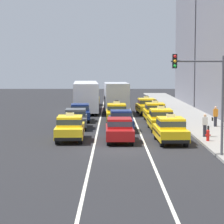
# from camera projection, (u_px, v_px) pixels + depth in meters

# --- Properties ---
(ground_plane) EXTENTS (160.00, 160.00, 0.00)m
(ground_plane) POSITION_uv_depth(u_px,v_px,m) (121.00, 150.00, 28.97)
(ground_plane) COLOR #232326
(lane_stripe_left_center) EXTENTS (0.14, 80.00, 0.01)m
(lane_stripe_left_center) POSITION_uv_depth(u_px,v_px,m) (102.00, 116.00, 48.89)
(lane_stripe_left_center) COLOR silver
(lane_stripe_left_center) RESTS_ON ground
(lane_stripe_center_right) EXTENTS (0.14, 80.00, 0.01)m
(lane_stripe_center_right) POSITION_uv_depth(u_px,v_px,m) (134.00, 116.00, 48.88)
(lane_stripe_center_right) COLOR silver
(lane_stripe_center_right) RESTS_ON ground
(sidewalk_curb) EXTENTS (4.00, 90.00, 0.15)m
(sidewalk_curb) POSITION_uv_depth(u_px,v_px,m) (199.00, 121.00, 43.89)
(sidewalk_curb) COLOR gray
(sidewalk_curb) RESTS_ON ground
(taxi_left_nearest) EXTENTS (1.93, 4.60, 1.96)m
(taxi_left_nearest) POSITION_uv_depth(u_px,v_px,m) (71.00, 128.00, 32.54)
(taxi_left_nearest) COLOR black
(taxi_left_nearest) RESTS_ON ground
(sedan_left_second) EXTENTS (1.93, 4.37, 1.58)m
(sedan_left_second) POSITION_uv_depth(u_px,v_px,m) (77.00, 118.00, 38.93)
(sedan_left_second) COLOR black
(sedan_left_second) RESTS_ON ground
(sedan_left_third) EXTENTS (2.02, 4.40, 1.58)m
(sedan_left_third) POSITION_uv_depth(u_px,v_px,m) (81.00, 112.00, 44.06)
(sedan_left_third) COLOR black
(sedan_left_third) RESTS_ON ground
(bus_left_fourth) EXTENTS (3.14, 11.33, 3.22)m
(bus_left_fourth) POSITION_uv_depth(u_px,v_px,m) (87.00, 95.00, 53.33)
(bus_left_fourth) COLOR black
(bus_left_fourth) RESTS_ON ground
(taxi_left_fifth) EXTENTS (1.94, 4.61, 1.96)m
(taxi_left_fifth) POSITION_uv_depth(u_px,v_px,m) (93.00, 98.00, 62.47)
(taxi_left_fifth) COLOR black
(taxi_left_fifth) RESTS_ON ground
(sedan_center_nearest) EXTENTS (1.82, 4.32, 1.58)m
(sedan_center_nearest) POSITION_uv_depth(u_px,v_px,m) (120.00, 129.00, 31.95)
(sedan_center_nearest) COLOR black
(sedan_center_nearest) RESTS_ON ground
(sedan_center_second) EXTENTS (1.91, 4.36, 1.58)m
(sedan_center_second) POSITION_uv_depth(u_px,v_px,m) (122.00, 120.00, 37.66)
(sedan_center_second) COLOR black
(sedan_center_second) RESTS_ON ground
(taxi_center_third) EXTENTS (1.87, 4.58, 1.96)m
(taxi_center_third) POSITION_uv_depth(u_px,v_px,m) (117.00, 113.00, 43.14)
(taxi_center_third) COLOR black
(taxi_center_third) RESTS_ON ground
(box_truck_center_fourth) EXTENTS (2.58, 7.07, 3.27)m
(box_truck_center_fourth) POSITION_uv_depth(u_px,v_px,m) (117.00, 97.00, 50.54)
(box_truck_center_fourth) COLOR black
(box_truck_center_fourth) RESTS_ON ground
(sedan_center_fifth) EXTENTS (1.95, 4.38, 1.58)m
(sedan_center_fifth) POSITION_uv_depth(u_px,v_px,m) (116.00, 101.00, 58.13)
(sedan_center_fifth) COLOR black
(sedan_center_fifth) RESTS_ON ground
(taxi_right_nearest) EXTENTS (1.93, 4.61, 1.96)m
(taxi_right_nearest) POSITION_uv_depth(u_px,v_px,m) (171.00, 130.00, 31.54)
(taxi_right_nearest) COLOR black
(taxi_right_nearest) RESTS_ON ground
(taxi_right_second) EXTENTS (1.86, 4.58, 1.96)m
(taxi_right_second) POSITION_uv_depth(u_px,v_px,m) (162.00, 119.00, 37.87)
(taxi_right_second) COLOR black
(taxi_right_second) RESTS_ON ground
(taxi_right_third) EXTENTS (1.88, 4.59, 1.96)m
(taxi_right_third) POSITION_uv_depth(u_px,v_px,m) (156.00, 112.00, 44.01)
(taxi_right_third) COLOR black
(taxi_right_third) RESTS_ON ground
(taxi_right_fourth) EXTENTS (2.08, 4.66, 1.96)m
(taxi_right_fourth) POSITION_uv_depth(u_px,v_px,m) (147.00, 106.00, 50.40)
(taxi_right_fourth) COLOR black
(taxi_right_fourth) RESTS_ON ground
(pedestrian_near_crosswalk) EXTENTS (0.47, 0.24, 1.62)m
(pedestrian_near_crosswalk) POSITION_uv_depth(u_px,v_px,m) (216.00, 116.00, 39.03)
(pedestrian_near_crosswalk) COLOR #23232D
(pedestrian_near_crosswalk) RESTS_ON sidewalk_curb
(pedestrian_mid_block) EXTENTS (0.47, 0.24, 1.56)m
(pedestrian_mid_block) POSITION_uv_depth(u_px,v_px,m) (206.00, 125.00, 33.35)
(pedestrian_mid_block) COLOR #23232D
(pedestrian_mid_block) RESTS_ON sidewalk_curb
(fire_hydrant) EXTENTS (0.36, 0.22, 0.73)m
(fire_hydrant) POSITION_uv_depth(u_px,v_px,m) (209.00, 135.00, 31.47)
(fire_hydrant) COLOR red
(fire_hydrant) RESTS_ON sidewalk_curb
(traffic_light_pole) EXTENTS (2.87, 0.33, 5.58)m
(traffic_light_pole) POSITION_uv_depth(u_px,v_px,m) (206.00, 87.00, 26.17)
(traffic_light_pole) COLOR #47474C
(traffic_light_pole) RESTS_ON ground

